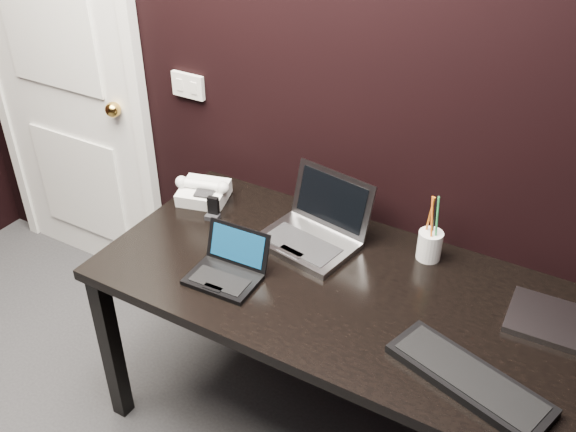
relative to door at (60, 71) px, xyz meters
The scene contains 11 objects.
wall_back 1.37m from the door, ahead, with size 4.00×4.00×0.00m, color black.
door is the anchor object (origin of this frame).
wall_switch 0.73m from the door, ahead, with size 0.15×0.02×0.10m.
desk 1.73m from the door, 12.82° to the right, with size 1.70×0.80×0.74m.
netbook 1.41m from the door, 22.69° to the right, with size 0.24×0.22×0.15m.
silver_laptop 1.47m from the door, ahead, with size 0.38×0.35×0.23m.
ext_keyboard 2.22m from the door, 15.34° to the right, with size 0.49×0.29×0.03m.
closed_laptop 2.32m from the door, ahead, with size 0.31×0.23×0.02m.
desk_phone 0.97m from the door, 11.24° to the right, with size 0.23×0.21×0.11m.
mobile_phone 1.09m from the door, 14.54° to the right, with size 0.06×0.05×0.09m.
pen_cup 1.85m from the door, ahead, with size 0.11×0.11×0.25m.
Camera 1 is at (0.96, -0.12, 2.11)m, focal length 40.00 mm.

